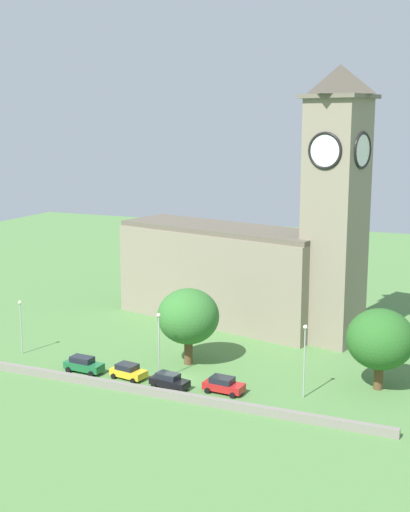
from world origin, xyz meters
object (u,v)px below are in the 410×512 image
object	(u,v)px
streetlamp_west_end	(21,318)
streetlamp_central	(305,350)
tree_by_tower	(188,316)
car_yellow	(128,371)
tree_riverside_east	(380,339)
car_green	(83,364)
car_black	(169,381)
streetlamp_west_mid	(159,336)
car_red	(223,385)
church	(250,257)

from	to	relation	value
streetlamp_west_end	streetlamp_central	distance (m)	35.76
tree_by_tower	streetlamp_west_end	bearing A→B (deg)	-166.94
car_yellow	tree_by_tower	distance (m)	9.55
tree_by_tower	tree_riverside_east	bearing A→B (deg)	2.49
car_green	tree_by_tower	xyz separation A→B (m)	(9.87, 7.33, 4.89)
tree_by_tower	car_black	bearing A→B (deg)	-80.70
car_black	streetlamp_central	world-z (taller)	streetlamp_central
streetlamp_west_mid	tree_by_tower	world-z (taller)	tree_by_tower
car_black	tree_riverside_east	world-z (taller)	tree_riverside_east
streetlamp_west_end	streetlamp_central	size ratio (longest dim) A/B	0.86
car_yellow	car_red	world-z (taller)	car_red
car_green	tree_riverside_east	xyz separation A→B (m)	(31.88, 8.28, 4.61)
car_black	car_green	bearing A→B (deg)	177.77
tree_riverside_east	car_black	bearing A→B (deg)	-157.20
streetlamp_west_mid	car_yellow	bearing A→B (deg)	-165.16
streetlamp_central	tree_by_tower	world-z (taller)	tree_by_tower
church	streetlamp_west_end	size ratio (longest dim) A/B	5.58
church	car_yellow	size ratio (longest dim) A/B	8.76
streetlamp_central	streetlamp_west_mid	bearing A→B (deg)	-174.59
car_yellow	tree_riverside_east	world-z (taller)	tree_riverside_east
car_black	streetlamp_west_mid	size ratio (longest dim) A/B	0.59
car_green	tree_by_tower	size ratio (longest dim) A/B	0.52
car_green	car_black	distance (m)	11.15
car_red	tree_by_tower	bearing A→B (deg)	137.18
streetlamp_west_mid	tree_by_tower	xyz separation A→B (m)	(0.77, 6.06, 0.76)
streetlamp_west_end	streetlamp_west_mid	size ratio (longest dim) A/B	0.88
car_red	tree_by_tower	world-z (taller)	tree_by_tower
car_black	streetlamp_west_end	xyz separation A→B (m)	(-21.75, 3.01, 3.69)
tree_riverside_east	car_yellow	bearing A→B (deg)	-163.18
church	tree_by_tower	xyz separation A→B (m)	(-1.14, -18.21, -3.86)
tree_by_tower	streetlamp_central	bearing A→B (deg)	-16.55
car_black	streetlamp_central	size ratio (longest dim) A/B	0.58
tree_riverside_east	streetlamp_west_mid	bearing A→B (deg)	-162.88
church	streetlamp_west_mid	bearing A→B (deg)	-94.49
car_yellow	tree_by_tower	bearing A→B (deg)	58.88
tree_riverside_east	church	bearing A→B (deg)	140.43
car_black	streetlamp_central	distance (m)	15.01
church	streetlamp_central	bearing A→B (deg)	-58.13
car_red	streetlamp_central	world-z (taller)	streetlamp_central
car_red	streetlamp_west_end	distance (m)	27.89
car_black	car_red	xyz separation A→B (m)	(5.84, 1.17, 0.01)
car_green	tree_riverside_east	distance (m)	33.26
streetlamp_west_end	tree_by_tower	xyz separation A→B (m)	(20.47, 4.75, 1.29)
car_black	streetlamp_west_mid	world-z (taller)	streetlamp_west_mid
tree_riverside_east	streetlamp_central	bearing A→B (deg)	-140.78
car_black	streetlamp_central	xyz separation A→B (m)	(14.00, 3.22, 4.32)
car_yellow	car_black	xyz separation A→B (m)	(5.48, -0.79, 0.01)
car_red	streetlamp_central	bearing A→B (deg)	14.07
car_black	tree_riverside_east	distance (m)	22.98
car_green	streetlamp_west_mid	xyz separation A→B (m)	(9.10, 1.27, 4.13)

